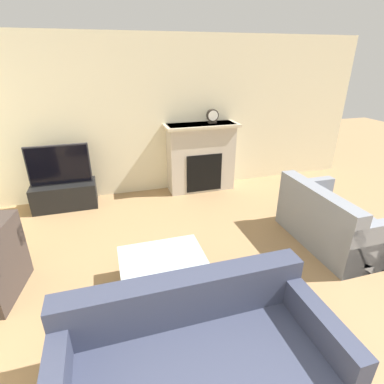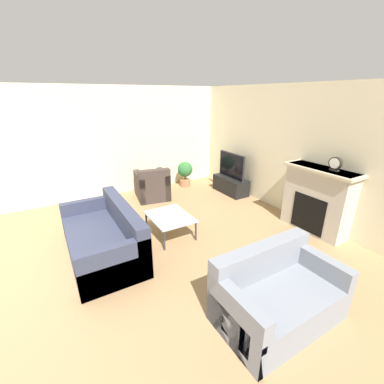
# 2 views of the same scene
# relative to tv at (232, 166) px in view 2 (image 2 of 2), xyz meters

# --- Properties ---
(ground_plane) EXTENTS (20.00, 20.00, 0.00)m
(ground_plane) POSITION_rel_tv_xyz_m (1.32, -4.82, -0.75)
(ground_plane) COLOR #9E7A51
(wall_back) EXTENTS (8.62, 0.06, 2.70)m
(wall_back) POSITION_rel_tv_xyz_m (1.32, 0.34, 0.60)
(wall_back) COLOR beige
(wall_back) RESTS_ON ground_plane
(wall_left) EXTENTS (0.06, 8.13, 2.70)m
(wall_left) POSITION_rel_tv_xyz_m (-1.52, -2.26, 0.60)
(wall_left) COLOR beige
(wall_left) RESTS_ON ground_plane
(fireplace) EXTENTS (1.33, 0.47, 1.25)m
(fireplace) POSITION_rel_tv_xyz_m (2.42, 0.10, -0.10)
(fireplace) COLOR #BCB2A3
(fireplace) RESTS_ON ground_plane
(tv_stand) EXTENTS (1.01, 0.45, 0.42)m
(tv_stand) POSITION_rel_tv_xyz_m (0.00, 0.00, -0.54)
(tv_stand) COLOR black
(tv_stand) RESTS_ON ground_plane
(tv) EXTENTS (0.95, 0.06, 0.66)m
(tv) POSITION_rel_tv_xyz_m (0.00, 0.00, 0.00)
(tv) COLOR #232328
(tv) RESTS_ON tv_stand
(couch_sectional) EXTENTS (1.96, 0.98, 0.82)m
(couch_sectional) POSITION_rel_tv_xyz_m (1.20, -3.56, -0.47)
(couch_sectional) COLOR #33384C
(couch_sectional) RESTS_ON ground_plane
(couch_loveseat) EXTENTS (0.85, 1.43, 0.82)m
(couch_loveseat) POSITION_rel_tv_xyz_m (3.53, -2.14, -0.46)
(couch_loveseat) COLOR gray
(couch_loveseat) RESTS_ON ground_plane
(armchair_by_window) EXTENTS (0.99, 0.90, 0.82)m
(armchair_by_window) POSITION_rel_tv_xyz_m (-0.70, -1.95, -0.45)
(armchair_by_window) COLOR #3D332D
(armchair_by_window) RESTS_ON ground_plane
(coffee_table) EXTENTS (0.90, 0.70, 0.39)m
(coffee_table) POSITION_rel_tv_xyz_m (1.19, -2.37, -0.40)
(coffee_table) COLOR #333338
(coffee_table) RESTS_ON ground_plane
(potted_plant) EXTENTS (0.43, 0.43, 0.71)m
(potted_plant) POSITION_rel_tv_xyz_m (-1.09, -0.78, -0.33)
(potted_plant) COLOR #AD704C
(potted_plant) RESTS_ON ground_plane
(mantel_clock) EXTENTS (0.22, 0.07, 0.25)m
(mantel_clock) POSITION_rel_tv_xyz_m (2.63, 0.10, 0.62)
(mantel_clock) COLOR #28231E
(mantel_clock) RESTS_ON fireplace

